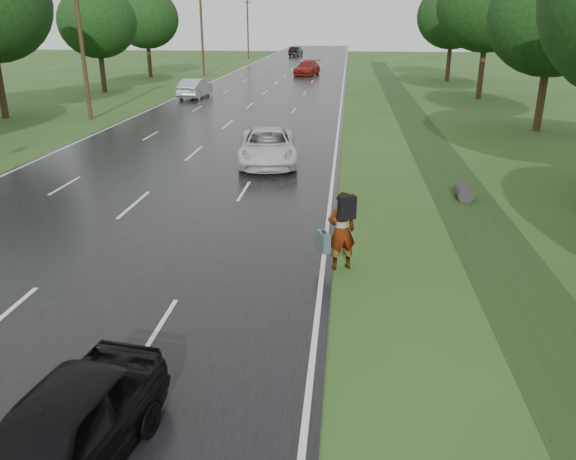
# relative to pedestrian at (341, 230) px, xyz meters

# --- Properties ---
(ground) EXTENTS (220.00, 220.00, 0.00)m
(ground) POSITION_rel_pedestrian_xyz_m (-7.18, -3.48, -1.06)
(ground) COLOR #2B4819
(ground) RESTS_ON ground
(road) EXTENTS (14.00, 180.00, 0.04)m
(road) POSITION_rel_pedestrian_xyz_m (-7.18, 41.52, -1.04)
(road) COLOR black
(road) RESTS_ON ground
(edge_stripe_east) EXTENTS (0.12, 180.00, 0.01)m
(edge_stripe_east) POSITION_rel_pedestrian_xyz_m (-0.43, 41.52, -1.02)
(edge_stripe_east) COLOR silver
(edge_stripe_east) RESTS_ON road
(edge_stripe_west) EXTENTS (0.12, 180.00, 0.01)m
(edge_stripe_west) POSITION_rel_pedestrian_xyz_m (-13.93, 41.52, -1.02)
(edge_stripe_west) COLOR silver
(edge_stripe_west) RESTS_ON road
(center_line) EXTENTS (0.12, 180.00, 0.01)m
(center_line) POSITION_rel_pedestrian_xyz_m (-7.18, 41.52, -1.02)
(center_line) COLOR silver
(center_line) RESTS_ON road
(drainage_ditch) EXTENTS (2.20, 120.00, 0.56)m
(drainage_ditch) POSITION_rel_pedestrian_xyz_m (4.32, 15.22, -1.02)
(drainage_ditch) COLOR #1E3113
(drainage_ditch) RESTS_ON ground
(utility_pole_mid) EXTENTS (1.60, 0.26, 10.00)m
(utility_pole_mid) POSITION_rel_pedestrian_xyz_m (-16.38, 21.52, 4.14)
(utility_pole_mid) COLOR #342715
(utility_pole_mid) RESTS_ON ground
(utility_pole_far) EXTENTS (1.60, 0.26, 10.00)m
(utility_pole_far) POSITION_rel_pedestrian_xyz_m (-16.38, 51.52, 4.14)
(utility_pole_far) COLOR #342715
(utility_pole_far) RESTS_ON ground
(utility_pole_distant) EXTENTS (1.60, 0.26, 10.00)m
(utility_pole_distant) POSITION_rel_pedestrian_xyz_m (-16.38, 81.52, 4.14)
(utility_pole_distant) COLOR #342715
(utility_pole_distant) RESTS_ON ground
(tree_east_c) EXTENTS (7.00, 7.00, 9.29)m
(tree_east_c) POSITION_rel_pedestrian_xyz_m (11.02, 20.52, 5.07)
(tree_east_c) COLOR #342715
(tree_east_c) RESTS_ON ground
(tree_east_d) EXTENTS (8.00, 8.00, 10.76)m
(tree_east_d) POSITION_rel_pedestrian_xyz_m (10.62, 34.52, 6.09)
(tree_east_d) COLOR #342715
(tree_east_d) RESTS_ON ground
(tree_east_f) EXTENTS (7.20, 7.20, 9.62)m
(tree_east_f) POSITION_rel_pedestrian_xyz_m (10.32, 48.52, 5.31)
(tree_east_f) COLOR #342715
(tree_east_f) RESTS_ON ground
(tree_west_d) EXTENTS (6.60, 6.60, 8.80)m
(tree_west_d) POSITION_rel_pedestrian_xyz_m (-21.38, 35.52, 4.76)
(tree_west_d) COLOR #342715
(tree_west_d) RESTS_ON ground
(tree_west_f) EXTENTS (7.00, 7.00, 9.29)m
(tree_west_f) POSITION_rel_pedestrian_xyz_m (-21.98, 49.52, 5.07)
(tree_west_f) COLOR #342715
(tree_west_f) RESTS_ON ground
(pedestrian) EXTENTS (1.08, 0.84, 2.06)m
(pedestrian) POSITION_rel_pedestrian_xyz_m (0.00, 0.00, 0.00)
(pedestrian) COLOR #A5998C
(pedestrian) RESTS_ON ground
(white_pickup) EXTENTS (3.18, 5.65, 1.49)m
(white_pickup) POSITION_rel_pedestrian_xyz_m (-3.39, 10.95, -0.27)
(white_pickup) COLOR silver
(white_pickup) RESTS_ON road
(dark_sedan) EXTENTS (2.22, 4.27, 1.39)m
(dark_sedan) POSITION_rel_pedestrian_xyz_m (-3.68, -7.58, -0.33)
(dark_sedan) COLOR black
(dark_sedan) RESTS_ON road
(silver_sedan) EXTENTS (1.92, 4.74, 1.53)m
(silver_sedan) POSITION_rel_pedestrian_xyz_m (-12.36, 32.47, -0.25)
(silver_sedan) COLOR #9A9EA2
(silver_sedan) RESTS_ON road
(far_car_red) EXTENTS (3.07, 5.70, 1.57)m
(far_car_red) POSITION_rel_pedestrian_xyz_m (-4.72, 53.48, -0.23)
(far_car_red) COLOR maroon
(far_car_red) RESTS_ON road
(far_car_dark) EXTENTS (2.22, 4.91, 1.56)m
(far_car_dark) POSITION_rel_pedestrian_xyz_m (-9.22, 88.63, -0.24)
(far_car_dark) COLOR black
(far_car_dark) RESTS_ON road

